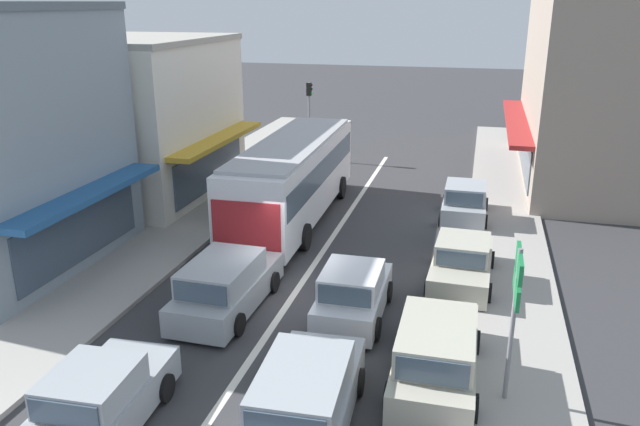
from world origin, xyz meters
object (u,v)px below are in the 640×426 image
object	(u,v)px
sedan_adjacent_lane_lead	(96,405)
parked_hatchback_kerb_third	(465,203)
parked_sedan_kerb_second	(462,263)
wagon_behind_bus_near	(305,400)
pedestrian_browsing_midblock	(223,194)
traffic_light_downstreet	(309,108)
parked_wagon_kerb_front	(436,353)
pedestrian_with_handbag_near	(281,152)
city_bus	(293,174)
directional_road_sign	(516,290)
hatchback_queue_gap_filler	(353,294)
wagon_queue_far_back	(226,286)

from	to	relation	value
sedan_adjacent_lane_lead	parked_hatchback_kerb_third	size ratio (longest dim) A/B	1.16
parked_sedan_kerb_second	parked_hatchback_kerb_third	bearing A→B (deg)	91.43
wagon_behind_bus_near	pedestrian_browsing_midblock	distance (m)	13.46
parked_hatchback_kerb_third	traffic_light_downstreet	distance (m)	12.07
parked_wagon_kerb_front	sedan_adjacent_lane_lead	bearing A→B (deg)	-151.36
sedan_adjacent_lane_lead	parked_sedan_kerb_second	world-z (taller)	same
wagon_behind_bus_near	pedestrian_with_handbag_near	world-z (taller)	pedestrian_with_handbag_near
parked_wagon_kerb_front	traffic_light_downstreet	world-z (taller)	traffic_light_downstreet
sedan_adjacent_lane_lead	parked_sedan_kerb_second	size ratio (longest dim) A/B	1.01
city_bus	parked_hatchback_kerb_third	bearing A→B (deg)	14.71
parked_hatchback_kerb_third	pedestrian_with_handbag_near	xyz separation A→B (m)	(-9.30, 5.14, 0.36)
directional_road_sign	hatchback_queue_gap_filler	bearing A→B (deg)	143.48
wagon_behind_bus_near	traffic_light_downstreet	xyz separation A→B (m)	(-6.06, 22.20, 2.11)
sedan_adjacent_lane_lead	parked_hatchback_kerb_third	xyz separation A→B (m)	(6.61, 15.16, 0.05)
traffic_light_downstreet	wagon_behind_bus_near	bearing A→B (deg)	-74.73
parked_wagon_kerb_front	pedestrian_browsing_midblock	size ratio (longest dim) A/B	2.77
hatchback_queue_gap_filler	sedan_adjacent_lane_lead	distance (m)	7.24
pedestrian_browsing_midblock	pedestrian_with_handbag_near	bearing A→B (deg)	90.22
wagon_queue_far_back	parked_hatchback_kerb_third	distance (m)	11.37
wagon_behind_bus_near	parked_wagon_kerb_front	size ratio (longest dim) A/B	1.02
wagon_behind_bus_near	traffic_light_downstreet	world-z (taller)	traffic_light_downstreet
traffic_light_downstreet	sedan_adjacent_lane_lead	bearing A→B (deg)	-85.00
wagon_queue_far_back	wagon_behind_bus_near	world-z (taller)	same
sedan_adjacent_lane_lead	directional_road_sign	world-z (taller)	directional_road_sign
pedestrian_with_handbag_near	pedestrian_browsing_midblock	world-z (taller)	same
wagon_queue_far_back	pedestrian_browsing_midblock	size ratio (longest dim) A/B	2.78
sedan_adjacent_lane_lead	parked_wagon_kerb_front	distance (m)	7.32
city_bus	wagon_behind_bus_near	size ratio (longest dim) A/B	2.38
hatchback_queue_gap_filler	directional_road_sign	distance (m)	5.34
sedan_adjacent_lane_lead	wagon_queue_far_back	bearing A→B (deg)	85.59
sedan_adjacent_lane_lead	pedestrian_with_handbag_near	distance (m)	20.48
hatchback_queue_gap_filler	pedestrian_with_handbag_near	bearing A→B (deg)	115.04
wagon_queue_far_back	parked_wagon_kerb_front	bearing A→B (deg)	-19.41
hatchback_queue_gap_filler	pedestrian_browsing_midblock	distance (m)	9.45
traffic_light_downstreet	pedestrian_with_handbag_near	distance (m)	3.55
parked_hatchback_kerb_third	parked_sedan_kerb_second	bearing A→B (deg)	-88.57
sedan_adjacent_lane_lead	parked_sedan_kerb_second	distance (m)	11.36
sedan_adjacent_lane_lead	pedestrian_browsing_midblock	bearing A→B (deg)	101.74
sedan_adjacent_lane_lead	pedestrian_with_handbag_near	xyz separation A→B (m)	(-2.68, 20.30, 0.40)
wagon_queue_far_back	pedestrian_browsing_midblock	xyz separation A→B (m)	(-3.09, 7.16, 0.32)
wagon_behind_bus_near	hatchback_queue_gap_filler	distance (m)	4.95
city_bus	parked_sedan_kerb_second	xyz separation A→B (m)	(6.72, -4.30, -1.22)
pedestrian_with_handbag_near	pedestrian_browsing_midblock	xyz separation A→B (m)	(0.03, -7.52, -0.00)
sedan_adjacent_lane_lead	directional_road_sign	distance (m)	8.78
wagon_queue_far_back	pedestrian_with_handbag_near	distance (m)	15.01
directional_road_sign	wagon_queue_far_back	bearing A→B (deg)	161.51
parked_hatchback_kerb_third	directional_road_sign	world-z (taller)	directional_road_sign
parked_sedan_kerb_second	directional_road_sign	xyz separation A→B (m)	(1.19, -6.03, 2.04)
traffic_light_downstreet	directional_road_sign	size ratio (longest dim) A/B	1.17
parked_wagon_kerb_front	pedestrian_with_handbag_near	world-z (taller)	pedestrian_with_handbag_near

